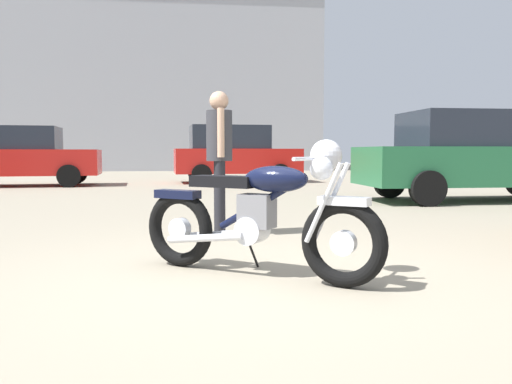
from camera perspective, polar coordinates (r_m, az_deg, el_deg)
The scene contains 7 objects.
ground_plane at distance 3.91m, azimuth 0.04°, elevation -9.80°, with size 80.00×80.00×0.00m, color gray.
vintage_motorcycle at distance 3.97m, azimuth 0.71°, elevation -2.37°, with size 1.85×1.14×1.07m.
bystander at distance 5.97m, azimuth -4.09°, elevation 4.98°, with size 0.30×0.46×1.66m.
pale_sedan_back at distance 15.90m, azimuth -24.54°, elevation 3.62°, with size 4.45×2.51×1.67m.
dark_sedan_left at distance 11.09m, azimuth 24.13°, elevation 3.97°, with size 4.85×2.32×1.74m.
blue_hatchback_right at distance 16.22m, azimuth -2.41°, elevation 4.31°, with size 4.12×2.30×1.78m.
industrial_building at distance 31.24m, azimuth -10.07°, elevation 11.83°, with size 17.78×11.56×21.98m.
Camera 1 is at (-0.12, -3.79, 0.97)m, focal length 36.05 mm.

